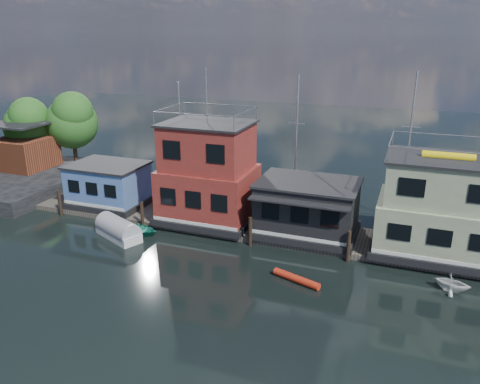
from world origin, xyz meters
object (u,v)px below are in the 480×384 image
at_px(houseboat_blue, 109,185).
at_px(houseboat_red, 208,175).
at_px(red_kayak, 296,279).
at_px(tarp_runabout, 118,230).
at_px(dinghy_white, 452,282).
at_px(houseboat_dark, 307,208).
at_px(houseboat_green, 441,209).
at_px(dinghy_teal, 137,230).

xyz_separation_m(houseboat_blue, houseboat_red, (9.50, 0.00, 1.90)).
distance_m(red_kayak, tarp_runabout, 14.33).
distance_m(houseboat_blue, houseboat_red, 9.69).
xyz_separation_m(red_kayak, dinghy_white, (8.95, 2.29, 0.32)).
bearing_deg(houseboat_dark, houseboat_green, 0.12).
relative_size(red_kayak, tarp_runabout, 0.73).
bearing_deg(red_kayak, dinghy_white, 33.00).
bearing_deg(red_kayak, houseboat_dark, 116.63).
xyz_separation_m(houseboat_dark, tarp_runabout, (-13.27, -4.95, -1.79)).
distance_m(houseboat_green, dinghy_white, 5.46).
xyz_separation_m(red_kayak, tarp_runabout, (-14.21, 1.79, 0.39)).
relative_size(houseboat_dark, dinghy_teal, 2.16).
relative_size(houseboat_blue, dinghy_teal, 1.87).
bearing_deg(houseboat_blue, houseboat_green, 0.00).
bearing_deg(dinghy_white, houseboat_dark, 77.72).
distance_m(houseboat_dark, houseboat_green, 9.07).
bearing_deg(tarp_runabout, houseboat_green, 37.48).
bearing_deg(houseboat_green, houseboat_dark, -179.88).
bearing_deg(dinghy_teal, dinghy_white, -91.77).
distance_m(tarp_runabout, dinghy_white, 23.17).
xyz_separation_m(houseboat_green, red_kayak, (-8.06, -6.77, -3.31)).
distance_m(houseboat_blue, dinghy_white, 27.81).
bearing_deg(tarp_runabout, houseboat_dark, 45.36).
xyz_separation_m(dinghy_teal, tarp_runabout, (-0.93, -1.07, 0.27)).
xyz_separation_m(dinghy_teal, red_kayak, (13.28, -2.86, -0.12)).
xyz_separation_m(houseboat_green, tarp_runabout, (-22.27, -4.97, -2.92)).
height_order(houseboat_green, red_kayak, houseboat_green).
bearing_deg(houseboat_green, houseboat_blue, -180.00).
relative_size(houseboat_blue, houseboat_dark, 0.86).
height_order(houseboat_red, houseboat_green, houseboat_red).
distance_m(dinghy_teal, red_kayak, 13.59).
distance_m(houseboat_blue, red_kayak, 19.74).
height_order(red_kayak, tarp_runabout, tarp_runabout).
bearing_deg(dinghy_teal, houseboat_red, -48.31).
distance_m(houseboat_dark, tarp_runabout, 14.28).
distance_m(houseboat_red, dinghy_white, 18.79).
height_order(houseboat_dark, houseboat_green, houseboat_green).
relative_size(houseboat_blue, dinghy_white, 3.05).
height_order(houseboat_red, houseboat_dark, houseboat_red).
relative_size(houseboat_red, tarp_runabout, 2.68).
relative_size(houseboat_blue, red_kayak, 1.99).
xyz_separation_m(houseboat_red, dinghy_teal, (-4.34, -3.91, -3.75)).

